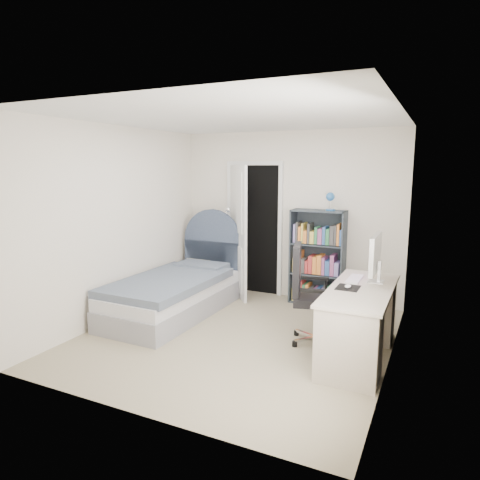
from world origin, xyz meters
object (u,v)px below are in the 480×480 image
at_px(nightstand, 204,264).
at_px(desk, 360,319).
at_px(bookcase, 318,261).
at_px(office_chair, 309,289).
at_px(floor_lamp, 227,260).
at_px(bed, 177,291).

distance_m(nightstand, desk, 3.14).
bearing_deg(bookcase, office_chair, -78.82).
height_order(floor_lamp, office_chair, floor_lamp).
xyz_separation_m(bookcase, office_chair, (0.28, -1.43, -0.02)).
height_order(nightstand, bookcase, bookcase).
xyz_separation_m(bed, nightstand, (-0.24, 1.15, 0.11)).
xyz_separation_m(floor_lamp, bookcase, (1.36, 0.21, 0.07)).
bearing_deg(desk, nightstand, 150.99).
relative_size(floor_lamp, desk, 0.90).
bearing_deg(bed, floor_lamp, 74.87).
bearing_deg(bed, nightstand, 101.73).
distance_m(bed, desk, 2.54).
distance_m(desk, office_chair, 0.65).
bearing_deg(office_chair, desk, -13.64).
bearing_deg(bookcase, bed, -143.74).
bearing_deg(floor_lamp, office_chair, -36.37).
distance_m(bed, nightstand, 1.18).
distance_m(bed, bookcase, 2.05).
bearing_deg(nightstand, bookcase, 1.43).
relative_size(bed, floor_lamp, 1.57).
distance_m(floor_lamp, bookcase, 1.38).
height_order(nightstand, floor_lamp, floor_lamp).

